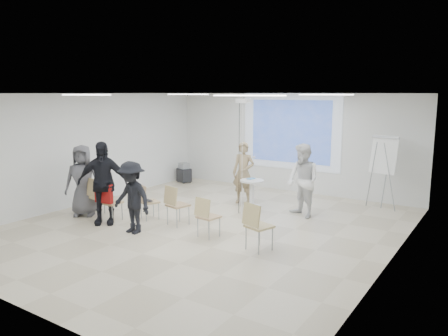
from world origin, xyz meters
The scene contains 30 objects.
floor centered at (0.00, 0.00, -0.05)m, with size 8.00×9.00×0.10m, color beige.
ceiling centered at (0.00, 0.00, 3.05)m, with size 8.00×9.00×0.10m, color white.
wall_back centered at (0.00, 4.55, 1.50)m, with size 8.00×0.10×3.00m, color silver.
wall_left centered at (-4.05, 0.00, 1.50)m, with size 0.10×9.00×3.00m, color silver.
wall_right centered at (4.05, 0.00, 1.50)m, with size 0.10×9.00×3.00m, color silver.
projection_halo centered at (0.00, 4.49, 1.85)m, with size 3.20×0.01×2.30m, color silver.
projection_image centered at (0.00, 4.47, 1.85)m, with size 2.60×0.01×1.90m, color #375ABD.
pedestal_table centered at (0.04, 2.09, 0.43)m, with size 0.70×0.70×0.77m.
player_left centered at (-0.40, 2.37, 0.96)m, with size 0.70×0.48×1.92m, color tan.
player_right centered at (1.50, 2.01, 1.00)m, with size 0.96×0.77×2.00m, color white.
controller_left centered at (-0.22, 2.62, 1.27)m, with size 0.04×0.13×0.04m, color silver.
controller_right centered at (1.32, 2.26, 1.35)m, with size 0.04×0.13×0.04m, color white.
chair_far_left centered at (-2.67, -0.76, 0.57)m, with size 0.55×0.58×0.97m.
chair_left_mid centered at (-2.12, -0.89, 0.52)m, with size 0.45×0.48×0.89m.
chair_left_inner centered at (-1.51, -0.27, 0.50)m, with size 0.54×0.55×0.85m.
chair_center centered at (-0.63, -0.27, 0.55)m, with size 0.53×0.55×0.93m.
chair_right_inner centered at (0.45, -0.56, 0.51)m, with size 0.46×0.49×0.87m.
chair_right_far centered at (1.71, -0.68, 0.56)m, with size 0.57×0.59×0.95m.
red_jacket centered at (-2.13, -1.04, 0.72)m, with size 0.47×0.11×0.45m, color maroon.
laptop centered at (-1.48, -0.18, 0.46)m, with size 0.31×0.23×0.02m, color black.
audience_left centered at (-2.13, -1.06, 1.11)m, with size 1.29×0.77×2.22m, color black.
audience_mid centered at (-1.08, -1.18, 0.89)m, with size 1.16×0.63×1.79m, color black.
audience_outer centered at (-3.08, -0.84, 0.99)m, with size 0.96×0.63×1.97m, color #5A595E.
flipchart_easel centered at (2.94, 3.83, 1.41)m, with size 0.81×0.63×1.92m.
av_cart centered at (-3.56, 3.73, 0.31)m, with size 0.53×0.48×0.66m.
ceiling_projector centered at (0.10, 1.49, 2.69)m, with size 0.30×0.25×3.00m.
fluor_panel_nw centered at (-2.00, 2.00, 2.97)m, with size 1.20×0.30×0.02m, color white.
fluor_panel_ne centered at (2.00, 2.00, 2.97)m, with size 1.20×0.30×0.02m, color white.
fluor_panel_sw centered at (-2.00, -1.50, 2.97)m, with size 1.20×0.30×0.02m, color white.
fluor_panel_se centered at (2.00, -1.50, 2.97)m, with size 1.20×0.30×0.02m, color white.
Camera 1 is at (5.62, -7.73, 3.01)m, focal length 35.00 mm.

